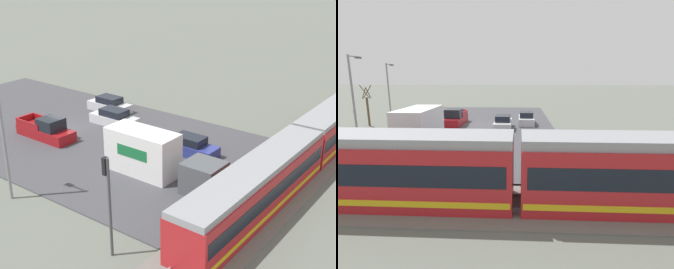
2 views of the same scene
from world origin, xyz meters
TOP-DOWN VIEW (x-y plane):
  - ground_plane at (0.00, 0.00)m, footprint 320.00×320.00m
  - road_surface at (0.00, 0.00)m, footprint 18.48×36.22m
  - rail_bed at (0.00, 20.07)m, footprint 57.07×4.40m
  - light_rail_tram at (-5.30, 20.07)m, footprint 31.18×2.72m
  - box_truck at (2.50, 12.33)m, footprint 2.37×9.19m
  - pickup_truck at (2.34, 0.18)m, footprint 1.95×5.65m
  - sedan_car_0 at (-2.23, 11.97)m, footprint 1.75×4.63m
  - sedan_car_1 at (-3.57, 2.58)m, footprint 1.83×4.77m
  - sedan_car_2 at (-6.19, -0.51)m, footprint 1.81×4.62m
  - street_tree at (12.42, 1.25)m, footprint 1.13×0.94m
  - street_lamp_near_crossing at (12.99, -5.42)m, footprint 0.36×1.95m
  - street_lamp_mid_block at (10.56, 6.39)m, footprint 0.36×1.95m
  - no_parking_sign at (12.21, 4.23)m, footprint 0.32×0.08m

SIDE VIEW (x-z plane):
  - ground_plane at x=0.00m, z-range 0.00..0.00m
  - road_surface at x=0.00m, z-range 0.00..0.08m
  - rail_bed at x=0.00m, z-range -0.06..0.16m
  - sedan_car_2 at x=-6.19m, z-range -0.05..1.45m
  - sedan_car_1 at x=-3.57m, z-range -0.05..1.46m
  - sedan_car_0 at x=-2.23m, z-range -0.05..1.48m
  - pickup_truck at x=2.34m, z-range -0.16..1.76m
  - no_parking_sign at x=12.21m, z-range 0.25..2.58m
  - box_truck at x=2.50m, z-range -0.04..3.18m
  - light_rail_tram at x=-5.30m, z-range -0.53..3.78m
  - street_tree at x=12.42m, z-range -0.22..4.57m
  - street_lamp_near_crossing at x=12.99m, z-range 0.62..8.15m
  - street_lamp_mid_block at x=10.56m, z-range 0.62..8.34m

